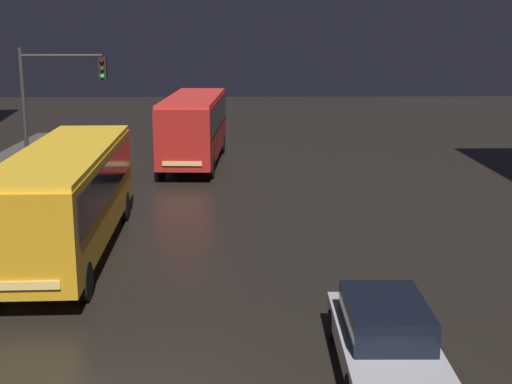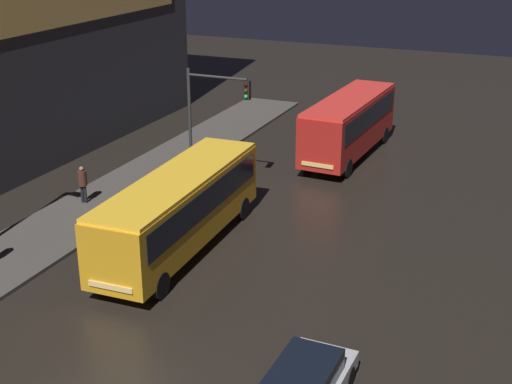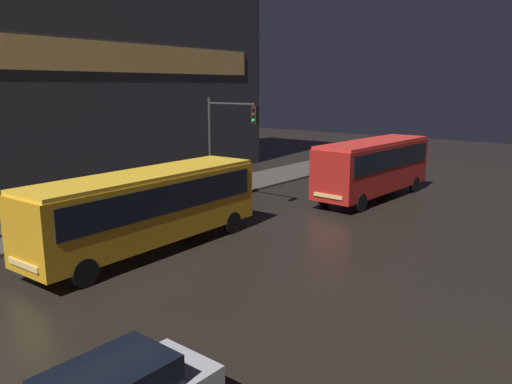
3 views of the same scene
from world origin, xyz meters
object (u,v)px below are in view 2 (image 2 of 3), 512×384
at_px(bus_far, 349,121).
at_px(traffic_light_main, 211,109).
at_px(bus_near, 180,205).
at_px(pedestrian_near, 83,181).

relative_size(bus_far, traffic_light_main, 1.63).
height_order(bus_near, pedestrian_near, bus_near).
relative_size(bus_near, bus_far, 1.10).
relative_size(bus_near, traffic_light_main, 1.79).
bearing_deg(pedestrian_near, bus_far, -49.47).
distance_m(bus_far, pedestrian_near, 15.34).
bearing_deg(traffic_light_main, pedestrian_near, -134.18).
height_order(bus_near, traffic_light_main, traffic_light_main).
xyz_separation_m(bus_near, bus_far, (2.83, 14.51, 0.12)).
bearing_deg(bus_far, bus_near, 81.66).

